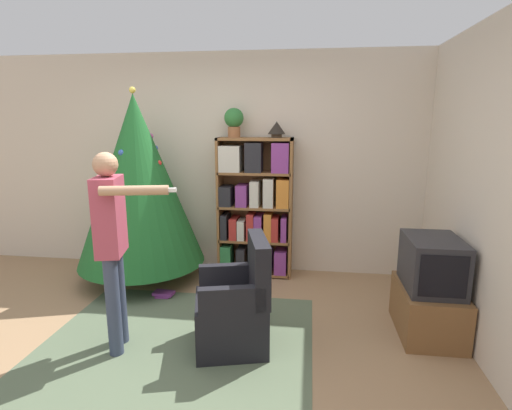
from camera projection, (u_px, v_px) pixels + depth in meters
The scene contains 13 objects.
ground_plane at pixel (176, 357), 3.14m from camera, with size 14.00×14.00×0.00m, color #9E7A56.
wall_back at pixel (227, 164), 4.85m from camera, with size 8.00×0.10×2.60m.
area_rug at pixel (176, 346), 3.29m from camera, with size 2.23×2.02×0.01m.
bookshelf at pixel (255, 208), 4.68m from camera, with size 0.87×0.31×1.63m.
tv_stand at pixel (428, 310), 3.46m from camera, with size 0.49×0.74×0.42m.
television at pixel (432, 263), 3.37m from camera, with size 0.44×0.60×0.44m.
game_remote at pixel (419, 296), 3.22m from camera, with size 0.04×0.12×0.02m.
christmas_tree at pixel (138, 181), 4.44m from camera, with size 1.42×1.42×2.17m.
armchair at pixel (236, 309), 3.24m from camera, with size 0.69×0.69×0.92m.
standing_person at pixel (112, 237), 3.08m from camera, with size 0.69×0.46×1.60m.
potted_plant at pixel (234, 120), 4.51m from camera, with size 0.22×0.22×0.33m.
table_lamp at pixel (277, 129), 4.46m from camera, with size 0.20×0.20×0.18m.
book_pile_near_tree at pixel (163, 294), 4.21m from camera, with size 0.22×0.15×0.05m.
Camera 1 is at (1.01, -2.71, 1.83)m, focal length 28.00 mm.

